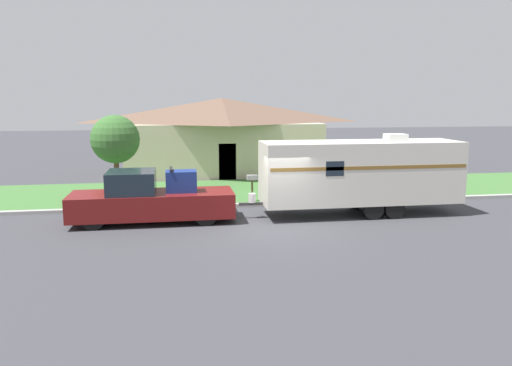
{
  "coord_description": "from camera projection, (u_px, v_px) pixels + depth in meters",
  "views": [
    {
      "loc": [
        -3.68,
        -17.32,
        4.64
      ],
      "look_at": [
        -0.61,
        1.56,
        1.4
      ],
      "focal_mm": 35.0,
      "sensor_mm": 36.0,
      "label": 1
    }
  ],
  "objects": [
    {
      "name": "ground_plane",
      "position": [
        279.0,
        227.0,
        18.22
      ],
      "size": [
        120.0,
        120.0,
        0.0
      ],
      "primitive_type": "plane",
      "color": "#38383D"
    },
    {
      "name": "tree_in_yard",
      "position": [
        115.0,
        140.0,
        22.94
      ],
      "size": [
        2.23,
        2.23,
        3.92
      ],
      "color": "brown",
      "rests_on": "ground_plane"
    },
    {
      "name": "pickup_truck",
      "position": [
        151.0,
        200.0,
        18.85
      ],
      "size": [
        6.21,
        2.03,
        2.07
      ],
      "color": "black",
      "rests_on": "ground_plane"
    },
    {
      "name": "lawn_strip",
      "position": [
        249.0,
        191.0,
        25.41
      ],
      "size": [
        80.0,
        7.0,
        0.03
      ],
      "color": "#3D6B33",
      "rests_on": "ground_plane"
    },
    {
      "name": "house_across_street",
      "position": [
        222.0,
        134.0,
        31.58
      ],
      "size": [
        12.66,
        6.83,
        4.68
      ],
      "color": "beige",
      "rests_on": "ground_plane"
    },
    {
      "name": "curb_strip",
      "position": [
        262.0,
        204.0,
        21.85
      ],
      "size": [
        80.0,
        0.3,
        0.14
      ],
      "color": "#999993",
      "rests_on": "ground_plane"
    },
    {
      "name": "mailbox",
      "position": [
        252.0,
        181.0,
        22.5
      ],
      "size": [
        0.48,
        0.2,
        1.25
      ],
      "color": "brown",
      "rests_on": "ground_plane"
    },
    {
      "name": "travel_trailer",
      "position": [
        361.0,
        172.0,
        20.02
      ],
      "size": [
        8.91,
        2.22,
        3.25
      ],
      "color": "black",
      "rests_on": "ground_plane"
    }
  ]
}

